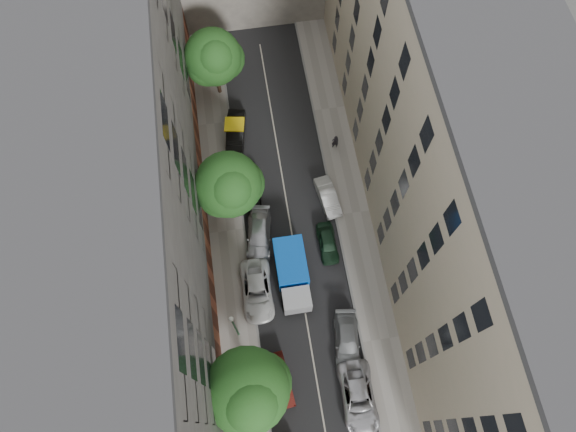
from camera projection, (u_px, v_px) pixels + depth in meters
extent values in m
plane|color=#4C4C49|center=(290.00, 222.00, 44.45)|extent=(120.00, 120.00, 0.00)
cube|color=black|center=(290.00, 222.00, 44.44)|extent=(8.00, 44.00, 0.02)
cube|color=gray|center=(227.00, 231.00, 44.05)|extent=(3.00, 44.00, 0.15)
cube|color=gray|center=(352.00, 213.00, 44.71)|extent=(3.00, 44.00, 0.15)
cube|color=#4A4845|center=(130.00, 189.00, 34.59)|extent=(8.00, 44.00, 20.00)
cube|color=tan|center=(445.00, 146.00, 35.90)|extent=(8.00, 44.00, 20.00)
cube|color=black|center=(292.00, 279.00, 41.86)|extent=(2.29, 5.88, 0.33)
cube|color=#A6A8AB|center=(297.00, 300.00, 40.16)|extent=(2.18, 1.74, 1.85)
cube|color=blue|center=(291.00, 263.00, 41.19)|extent=(2.40, 3.92, 1.96)
cylinder|color=black|center=(284.00, 306.00, 41.13)|extent=(0.30, 0.91, 0.91)
cylinder|color=black|center=(309.00, 302.00, 41.25)|extent=(0.30, 0.91, 0.91)
cylinder|color=black|center=(277.00, 261.00, 42.60)|extent=(0.30, 0.91, 0.91)
cylinder|color=black|center=(301.00, 257.00, 42.72)|extent=(0.30, 0.91, 0.91)
imported|color=#4A130E|center=(280.00, 380.00, 38.67)|extent=(1.91, 4.30, 1.37)
imported|color=silver|center=(257.00, 291.00, 41.31)|extent=(2.60, 5.42, 1.49)
imported|color=#B2B3B7|center=(259.00, 235.00, 43.22)|extent=(2.81, 5.24, 1.44)
imported|color=black|center=(251.00, 189.00, 44.94)|extent=(2.01, 4.27, 1.41)
imported|color=black|center=(236.00, 132.00, 47.18)|extent=(2.34, 4.77, 1.50)
imported|color=#BAB9BE|center=(358.00, 397.00, 38.12)|extent=(2.63, 5.49, 1.51)
imported|color=slate|center=(347.00, 341.00, 39.81)|extent=(2.51, 4.95, 1.38)
imported|color=black|center=(328.00, 243.00, 43.02)|extent=(1.52, 3.75, 1.28)
imported|color=silver|center=(328.00, 197.00, 44.68)|extent=(1.98, 4.12, 1.30)
cylinder|color=#382619|center=(252.00, 395.00, 37.28)|extent=(0.36, 0.36, 3.12)
cylinder|color=#382619|center=(249.00, 393.00, 34.82)|extent=(0.24, 0.24, 2.23)
sphere|color=#224D19|center=(247.00, 390.00, 32.82)|extent=(5.61, 5.61, 5.61)
sphere|color=#224D19|center=(261.00, 383.00, 34.01)|extent=(4.21, 4.21, 4.21)
sphere|color=#224D19|center=(238.00, 401.00, 33.15)|extent=(3.93, 3.93, 3.93)
sphere|color=#224D19|center=(250.00, 402.00, 31.45)|extent=(3.65, 3.65, 3.65)
cylinder|color=#382619|center=(233.00, 206.00, 43.50)|extent=(0.36, 0.36, 2.57)
cylinder|color=#382619|center=(231.00, 194.00, 41.48)|extent=(0.24, 0.24, 1.83)
sphere|color=#224D19|center=(228.00, 184.00, 39.82)|extent=(5.28, 5.28, 5.28)
sphere|color=#224D19|center=(240.00, 183.00, 40.84)|extent=(3.96, 3.96, 3.96)
sphere|color=#224D19|center=(221.00, 194.00, 40.06)|extent=(3.70, 3.70, 3.70)
sphere|color=#224D19|center=(231.00, 188.00, 38.65)|extent=(3.43, 3.43, 3.43)
cylinder|color=#382619|center=(218.00, 84.00, 48.57)|extent=(0.36, 0.36, 2.39)
cylinder|color=#382619|center=(216.00, 69.00, 46.68)|extent=(0.24, 0.24, 1.70)
sphere|color=#224D19|center=(213.00, 57.00, 45.15)|extent=(5.08, 5.08, 5.08)
sphere|color=#224D19|center=(224.00, 58.00, 46.11)|extent=(3.81, 3.81, 3.81)
sphere|color=#224D19|center=(206.00, 66.00, 45.35)|extent=(3.56, 3.56, 3.56)
sphere|color=#224D19|center=(215.00, 57.00, 44.04)|extent=(3.30, 3.30, 3.30)
cylinder|color=#175127|center=(235.00, 327.00, 37.93)|extent=(0.14, 0.14, 5.69)
sphere|color=silver|center=(231.00, 319.00, 35.22)|extent=(0.36, 0.36, 0.36)
imported|color=black|center=(335.00, 142.00, 46.44)|extent=(0.67, 0.47, 1.74)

